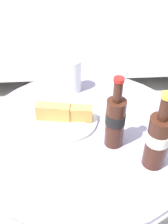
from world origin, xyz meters
TOP-DOWN VIEW (x-y plane):
  - bistro_table at (0.00, 0.00)m, footprint 0.78×0.78m
  - cola_bottle_left at (0.20, -0.16)m, footprint 0.07×0.07m
  - cola_bottle_right at (0.09, -0.07)m, footprint 0.06×0.06m
  - drinking_glass at (-0.03, 0.25)m, footprint 0.07×0.07m
  - lunch_plate_near at (-0.07, 0.05)m, footprint 0.23×0.23m

SIDE VIEW (x-z plane):
  - bistro_table at x=0.00m, z-range 0.22..1.00m
  - lunch_plate_near at x=-0.07m, z-range 0.77..0.84m
  - drinking_glass at x=-0.03m, z-range 0.77..0.91m
  - cola_bottle_right at x=0.09m, z-range 0.75..1.01m
  - cola_bottle_left at x=0.20m, z-range 0.75..1.01m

